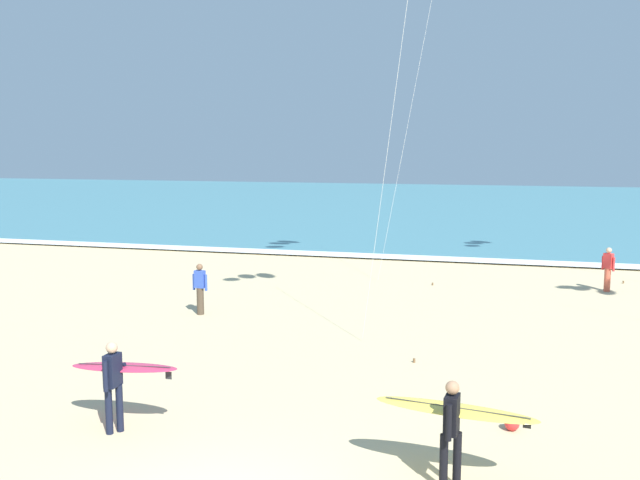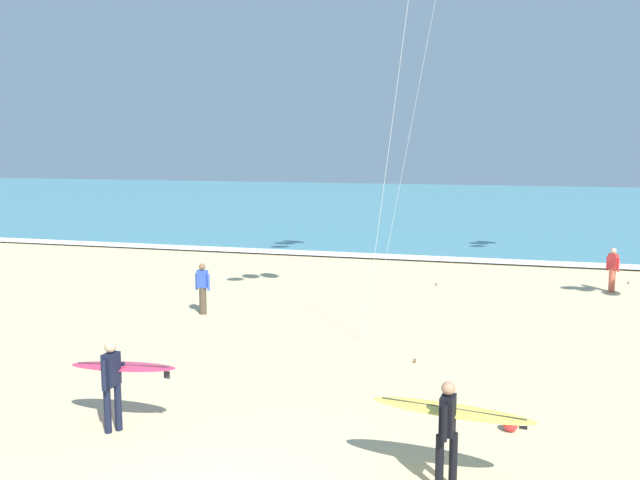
{
  "view_description": "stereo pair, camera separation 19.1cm",
  "coord_description": "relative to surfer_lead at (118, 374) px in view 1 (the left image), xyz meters",
  "views": [
    {
      "loc": [
        3.75,
        -8.19,
        5.21
      ],
      "look_at": [
        -0.17,
        6.56,
        3.11
      ],
      "focal_mm": 38.93,
      "sensor_mm": 36.0,
      "label": 1
    },
    {
      "loc": [
        3.93,
        -8.14,
        5.21
      ],
      "look_at": [
        -0.17,
        6.56,
        3.11
      ],
      "focal_mm": 38.93,
      "sensor_mm": 36.0,
      "label": 2
    }
  ],
  "objects": [
    {
      "name": "surfer_lead",
      "position": [
        0.0,
        0.0,
        0.0
      ],
      "size": [
        2.21,
        0.94,
        1.71
      ],
      "color": "black",
      "rests_on": "ground"
    },
    {
      "name": "beach_ball",
      "position": [
        7.01,
        1.78,
        -0.91
      ],
      "size": [
        0.28,
        0.28,
        0.28
      ],
      "primitive_type": "sphere",
      "color": "red",
      "rests_on": "ground"
    },
    {
      "name": "bystander_red_top",
      "position": [
        10.41,
        15.3,
        -0.24
      ],
      "size": [
        0.41,
        0.34,
        1.59
      ],
      "color": "#D8593F",
      "rests_on": "ground"
    },
    {
      "name": "shoreline_foam",
      "position": [
        2.96,
        20.55,
        -0.96
      ],
      "size": [
        160.0,
        1.32,
        0.01
      ],
      "primitive_type": "cube",
      "color": "white",
      "rests_on": "ocean_water"
    },
    {
      "name": "surfer_trailing",
      "position": [
        6.09,
        -0.52,
        0.01
      ],
      "size": [
        2.6,
        1.06,
        1.71
      ],
      "color": "black",
      "rests_on": "ground"
    },
    {
      "name": "ocean_water",
      "position": [
        2.96,
        50.25,
        -1.01
      ],
      "size": [
        160.0,
        60.0,
        0.08
      ],
      "primitive_type": "cube",
      "color": "teal",
      "rests_on": "ground"
    },
    {
      "name": "bystander_blue_top",
      "position": [
        -2.24,
        8.43,
        -0.24
      ],
      "size": [
        0.5,
        0.22,
        1.59
      ],
      "color": "#4C3D2D",
      "rests_on": "ground"
    }
  ]
}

